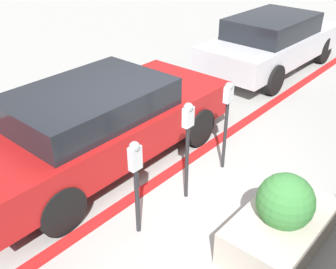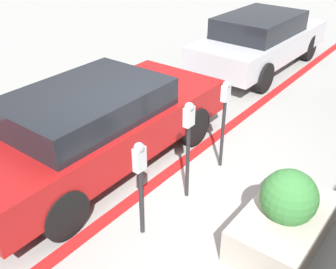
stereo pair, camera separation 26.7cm
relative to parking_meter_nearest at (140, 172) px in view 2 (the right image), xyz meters
name	(u,v)px [view 2 (the right image)]	position (x,y,z in m)	size (l,w,h in m)	color
ground_plane	(161,184)	(0.94, 0.44, -0.94)	(40.00, 40.00, 0.00)	#999993
curb_strip	(157,181)	(0.94, 0.52, -0.92)	(24.50, 0.16, 0.04)	red
parking_meter_nearest	(140,172)	(0.00, 0.00, 0.00)	(0.16, 0.13, 1.34)	#232326
parking_meter_second	(189,131)	(0.95, -0.02, 0.13)	(0.15, 0.13, 1.49)	#232326
parking_meter_middle	(225,108)	(1.92, 0.00, 0.09)	(0.14, 0.12, 1.46)	#232326
planter_box	(285,217)	(0.95, -1.48, -0.56)	(1.54, 0.87, 1.02)	#B2A899
parked_car_middle	(96,124)	(0.75, 1.58, -0.21)	(4.62, 1.90, 1.35)	maroon
parked_car_rear	(260,40)	(6.38, 1.58, -0.19)	(4.49, 1.82, 1.40)	#B7B7BC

